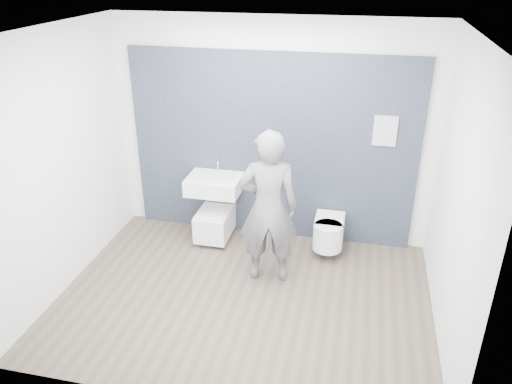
% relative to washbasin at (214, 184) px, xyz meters
% --- Properties ---
extents(ground, '(4.00, 4.00, 0.00)m').
position_rel_washbasin_xyz_m(ground, '(0.67, -1.19, -0.77)').
color(ground, brown).
rests_on(ground, ground).
extents(room_shell, '(4.00, 4.00, 4.00)m').
position_rel_washbasin_xyz_m(room_shell, '(0.67, -1.19, 0.97)').
color(room_shell, white).
rests_on(room_shell, ground).
extents(tile_wall, '(3.60, 0.06, 2.40)m').
position_rel_washbasin_xyz_m(tile_wall, '(0.67, 0.28, -0.77)').
color(tile_wall, black).
rests_on(tile_wall, ground).
extents(washbasin, '(0.68, 0.51, 0.51)m').
position_rel_washbasin_xyz_m(washbasin, '(0.00, 0.00, 0.00)').
color(washbasin, white).
rests_on(washbasin, ground).
extents(toilet_square, '(0.41, 0.59, 0.79)m').
position_rel_washbasin_xyz_m(toilet_square, '(0.00, -0.04, -0.52)').
color(toilet_square, white).
rests_on(toilet_square, ground).
extents(toilet_rounded, '(0.36, 0.62, 0.33)m').
position_rel_washbasin_xyz_m(toilet_rounded, '(1.48, -0.06, -0.48)').
color(toilet_rounded, white).
rests_on(toilet_rounded, ground).
extents(info_placard, '(0.27, 0.03, 0.36)m').
position_rel_washbasin_xyz_m(info_placard, '(2.03, 0.24, -0.77)').
color(info_placard, white).
rests_on(info_placard, ground).
extents(visitor, '(0.72, 0.54, 1.80)m').
position_rel_washbasin_xyz_m(visitor, '(0.85, -0.74, 0.13)').
color(visitor, slate).
rests_on(visitor, ground).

